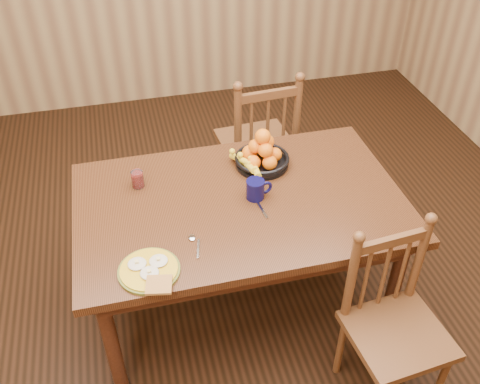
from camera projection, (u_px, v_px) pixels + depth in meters
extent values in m
cube|color=black|center=(240.00, 300.00, 3.09)|extent=(4.50, 5.00, 0.01)
cube|color=black|center=(240.00, 203.00, 2.63)|extent=(1.60, 1.00, 0.04)
cube|color=black|center=(222.00, 166.00, 2.99)|extent=(1.40, 0.04, 0.10)
cube|color=black|center=(263.00, 276.00, 2.36)|extent=(1.40, 0.04, 0.10)
cube|color=black|center=(373.00, 193.00, 2.81)|extent=(0.04, 0.84, 0.10)
cube|color=black|center=(93.00, 239.00, 2.54)|extent=(0.04, 0.84, 0.10)
cylinder|color=black|center=(112.00, 345.00, 2.43)|extent=(0.07, 0.07, 0.70)
cylinder|color=black|center=(394.00, 288.00, 2.69)|extent=(0.07, 0.07, 0.70)
cylinder|color=black|center=(104.00, 229.00, 3.03)|extent=(0.07, 0.07, 0.70)
cylinder|color=black|center=(334.00, 192.00, 3.30)|extent=(0.07, 0.07, 0.70)
cube|color=#482D15|center=(256.00, 143.00, 3.51)|extent=(0.49, 0.47, 0.04)
cylinder|color=#482D15|center=(272.00, 154.00, 3.84)|extent=(0.04, 0.04, 0.45)
cylinder|color=#482D15|center=(222.00, 163.00, 3.75)|extent=(0.04, 0.04, 0.45)
cylinder|color=#482D15|center=(290.00, 183.00, 3.58)|extent=(0.04, 0.04, 0.45)
cylinder|color=#482D15|center=(237.00, 194.00, 3.49)|extent=(0.04, 0.04, 0.45)
cylinder|color=#482D15|center=(297.00, 118.00, 3.24)|extent=(0.05, 0.05, 0.54)
cylinder|color=#482D15|center=(238.00, 128.00, 3.15)|extent=(0.05, 0.05, 0.54)
cylinder|color=#482D15|center=(267.00, 130.00, 3.22)|extent=(0.02, 0.02, 0.42)
cube|color=#482D15|center=(269.00, 95.00, 3.07)|extent=(0.38, 0.06, 0.05)
cube|color=#482D15|center=(398.00, 335.00, 2.38)|extent=(0.45, 0.44, 0.04)
cylinder|color=#482D15|center=(440.00, 382.00, 2.45)|extent=(0.03, 0.03, 0.41)
cylinder|color=#482D15|center=(341.00, 347.00, 2.60)|extent=(0.03, 0.03, 0.41)
cylinder|color=#482D15|center=(401.00, 328.00, 2.69)|extent=(0.03, 0.03, 0.41)
cylinder|color=#482D15|center=(351.00, 279.00, 2.32)|extent=(0.04, 0.04, 0.49)
cylinder|color=#482D15|center=(419.00, 260.00, 2.40)|extent=(0.04, 0.04, 0.49)
cylinder|color=#482D15|center=(384.00, 276.00, 2.39)|extent=(0.02, 0.02, 0.38)
cube|color=#482D15|center=(393.00, 241.00, 2.25)|extent=(0.34, 0.06, 0.05)
cylinder|color=#59601E|center=(149.00, 271.00, 2.24)|extent=(0.26, 0.26, 0.01)
cylinder|color=gold|center=(149.00, 270.00, 2.24)|extent=(0.24, 0.24, 0.01)
ellipsoid|color=silver|center=(137.00, 264.00, 2.25)|extent=(0.08, 0.08, 0.01)
cube|color=#F2E08C|center=(137.00, 262.00, 2.24)|extent=(0.02, 0.02, 0.01)
ellipsoid|color=silver|center=(158.00, 261.00, 2.26)|extent=(0.08, 0.08, 0.01)
cube|color=#F2E08C|center=(158.00, 259.00, 2.26)|extent=(0.02, 0.02, 0.01)
ellipsoid|color=silver|center=(149.00, 273.00, 2.21)|extent=(0.08, 0.08, 0.01)
cube|color=#F2E08C|center=(149.00, 271.00, 2.20)|extent=(0.02, 0.02, 0.01)
cube|color=brown|center=(159.00, 285.00, 2.16)|extent=(0.12, 0.12, 0.01)
cube|color=silver|center=(262.00, 209.00, 2.55)|extent=(0.03, 0.15, 0.00)
cube|color=silver|center=(259.00, 198.00, 2.62)|extent=(0.03, 0.05, 0.00)
cube|color=silver|center=(198.00, 248.00, 2.35)|extent=(0.04, 0.12, 0.00)
ellipsoid|color=silver|center=(192.00, 237.00, 2.40)|extent=(0.03, 0.04, 0.01)
cylinder|color=#0A0935|center=(255.00, 189.00, 2.60)|extent=(0.09, 0.09, 0.10)
torus|color=#0A0935|center=(266.00, 188.00, 2.61)|extent=(0.07, 0.03, 0.07)
cylinder|color=black|center=(255.00, 182.00, 2.57)|extent=(0.08, 0.08, 0.00)
cylinder|color=silver|center=(138.00, 179.00, 2.67)|extent=(0.06, 0.06, 0.09)
cylinder|color=maroon|center=(138.00, 180.00, 2.67)|extent=(0.05, 0.05, 0.07)
cylinder|color=black|center=(262.00, 163.00, 2.83)|extent=(0.28, 0.28, 0.02)
torus|color=black|center=(262.00, 158.00, 2.81)|extent=(0.29, 0.29, 0.02)
cylinder|color=black|center=(262.00, 165.00, 2.84)|extent=(0.10, 0.10, 0.01)
sphere|color=orange|center=(275.00, 154.00, 2.82)|extent=(0.07, 0.07, 0.07)
sphere|color=orange|center=(263.00, 148.00, 2.86)|extent=(0.08, 0.08, 0.08)
sphere|color=orange|center=(250.00, 153.00, 2.82)|extent=(0.08, 0.08, 0.08)
sphere|color=orange|center=(254.00, 162.00, 2.76)|extent=(0.07, 0.07, 0.07)
sphere|color=orange|center=(270.00, 163.00, 2.76)|extent=(0.08, 0.08, 0.08)
sphere|color=orange|center=(266.00, 142.00, 2.79)|extent=(0.08, 0.08, 0.08)
sphere|color=orange|center=(255.00, 146.00, 2.77)|extent=(0.07, 0.07, 0.07)
sphere|color=orange|center=(265.00, 150.00, 2.73)|extent=(0.08, 0.08, 0.08)
sphere|color=orange|center=(263.00, 137.00, 2.73)|extent=(0.08, 0.08, 0.08)
cylinder|color=yellow|center=(247.00, 165.00, 2.76)|extent=(0.10, 0.17, 0.07)
cylinder|color=yellow|center=(241.00, 160.00, 2.80)|extent=(0.14, 0.15, 0.07)
cylinder|color=yellow|center=(256.00, 170.00, 2.73)|extent=(0.06, 0.18, 0.07)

